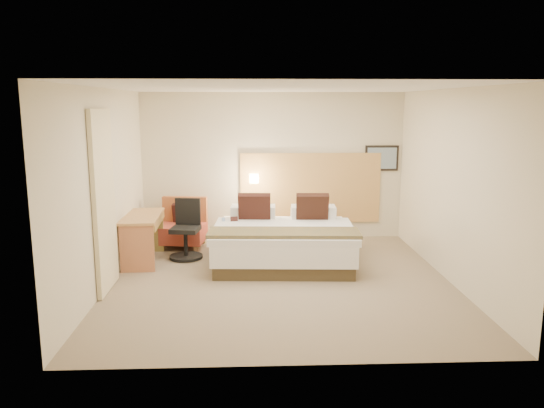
{
  "coord_description": "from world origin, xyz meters",
  "views": [
    {
      "loc": [
        -0.43,
        -7.22,
        2.48
      ],
      "look_at": [
        -0.1,
        0.45,
        1.03
      ],
      "focal_mm": 35.0,
      "sensor_mm": 36.0,
      "label": 1
    }
  ],
  "objects_px": {
    "bed": "(283,240)",
    "lounge_chair": "(182,227)",
    "desk": "(144,225)",
    "desk_chair": "(186,234)",
    "side_table": "(229,241)"
  },
  "relations": [
    {
      "from": "lounge_chair",
      "to": "desk_chair",
      "type": "height_order",
      "value": "desk_chair"
    },
    {
      "from": "side_table",
      "to": "desk",
      "type": "relative_size",
      "value": 0.43
    },
    {
      "from": "bed",
      "to": "desk_chair",
      "type": "relative_size",
      "value": 2.37
    },
    {
      "from": "bed",
      "to": "desk_chair",
      "type": "height_order",
      "value": "bed"
    },
    {
      "from": "lounge_chair",
      "to": "desk",
      "type": "height_order",
      "value": "lounge_chair"
    },
    {
      "from": "lounge_chair",
      "to": "desk_chair",
      "type": "relative_size",
      "value": 0.92
    },
    {
      "from": "lounge_chair",
      "to": "desk",
      "type": "relative_size",
      "value": 0.72
    },
    {
      "from": "desk",
      "to": "desk_chair",
      "type": "relative_size",
      "value": 1.29
    },
    {
      "from": "lounge_chair",
      "to": "side_table",
      "type": "xyz_separation_m",
      "value": [
        0.86,
        -0.77,
        -0.06
      ]
    },
    {
      "from": "bed",
      "to": "lounge_chair",
      "type": "relative_size",
      "value": 2.58
    },
    {
      "from": "side_table",
      "to": "desk_chair",
      "type": "xyz_separation_m",
      "value": [
        -0.7,
        0.01,
        0.12
      ]
    },
    {
      "from": "lounge_chair",
      "to": "side_table",
      "type": "distance_m",
      "value": 1.15
    },
    {
      "from": "bed",
      "to": "desk",
      "type": "bearing_deg",
      "value": 178.53
    },
    {
      "from": "side_table",
      "to": "desk_chair",
      "type": "relative_size",
      "value": 0.55
    },
    {
      "from": "desk",
      "to": "desk_chair",
      "type": "height_order",
      "value": "desk_chair"
    }
  ]
}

